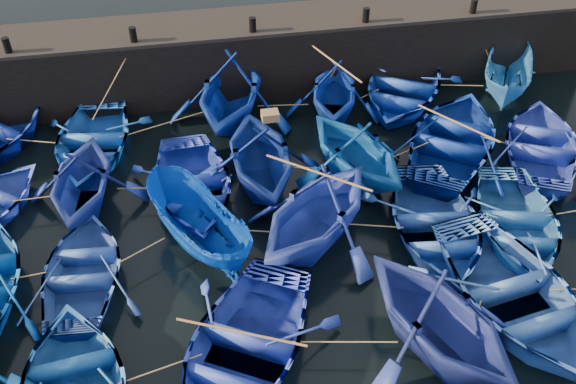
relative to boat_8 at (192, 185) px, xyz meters
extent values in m
plane|color=black|center=(2.69, -4.26, -0.50)|extent=(120.00, 120.00, 0.00)
cube|color=black|center=(2.69, 6.24, 0.75)|extent=(26.00, 2.50, 2.50)
cube|color=black|center=(2.69, 6.24, 2.06)|extent=(26.00, 2.50, 0.12)
cylinder|color=black|center=(-5.31, 5.34, 2.37)|extent=(0.24, 0.24, 0.50)
cylinder|color=black|center=(-1.31, 5.34, 2.37)|extent=(0.24, 0.24, 0.50)
cylinder|color=black|center=(2.69, 5.34, 2.37)|extent=(0.24, 0.24, 0.50)
cylinder|color=black|center=(6.69, 5.34, 2.37)|extent=(0.24, 0.24, 0.50)
cylinder|color=black|center=(10.69, 5.34, 2.37)|extent=(0.24, 0.24, 0.50)
imported|color=blue|center=(-3.01, 2.85, 0.00)|extent=(4.13, 5.33, 1.02)
imported|color=navy|center=(1.66, 3.87, 0.79)|extent=(5.56, 5.99, 2.59)
imported|color=#0A2B93|center=(5.21, 3.64, 0.51)|extent=(4.22, 4.59, 2.03)
imported|color=navy|center=(7.90, 4.14, 0.06)|extent=(6.13, 6.66, 1.13)
imported|color=blue|center=(11.70, 3.68, 0.34)|extent=(3.59, 4.63, 1.70)
imported|color=navy|center=(-3.05, 0.21, 0.56)|extent=(3.94, 4.43, 2.12)
imported|color=#1C34B0|center=(0.00, 0.00, 0.00)|extent=(3.72, 5.03, 1.01)
imported|color=navy|center=(2.12, 0.23, 0.68)|extent=(4.01, 4.61, 2.38)
imported|color=#084893|center=(5.00, 0.03, 0.62)|extent=(4.99, 5.33, 2.25)
imported|color=navy|center=(8.49, 0.69, 0.07)|extent=(6.45, 6.86, 1.16)
imported|color=#293EB3|center=(11.18, -0.01, 0.01)|extent=(5.36, 6.01, 1.03)
imported|color=#294C9F|center=(-2.96, -2.84, -0.07)|extent=(3.34, 4.44, 0.87)
imported|color=#0035A0|center=(0.02, -2.16, 0.31)|extent=(3.38, 4.48, 1.64)
imported|color=#253DB0|center=(3.18, -2.54, 0.72)|extent=(6.12, 6.10, 2.44)
imported|color=#234CA7|center=(6.43, -2.96, 0.02)|extent=(4.20, 5.44, 1.04)
imported|color=blue|center=(8.71, -3.25, -0.02)|extent=(4.37, 5.35, 0.97)
imported|color=#1D33A3|center=(0.68, -6.06, 0.04)|extent=(5.87, 6.41, 1.09)
imported|color=navy|center=(5.07, -6.56, 0.70)|extent=(5.44, 5.77, 2.41)
imported|color=blue|center=(7.43, -5.78, 0.07)|extent=(4.83, 6.13, 1.15)
cube|color=olive|center=(2.42, 0.23, 2.00)|extent=(0.48, 0.39, 0.25)
cylinder|color=tan|center=(-4.79, 3.15, 0.05)|extent=(1.78, 0.62, 0.04)
cylinder|color=tan|center=(-0.67, 3.36, 0.05)|extent=(2.88, 1.05, 0.04)
cylinder|color=tan|center=(3.43, 3.75, 0.05)|extent=(1.75, 0.26, 0.04)
cylinder|color=tan|center=(6.55, 3.89, 0.05)|extent=(0.91, 0.53, 0.04)
cylinder|color=tan|center=(9.80, 3.91, 0.05)|extent=(2.01, 0.50, 0.04)
cylinder|color=tan|center=(-4.52, 0.20, 0.05)|extent=(1.13, 0.05, 0.04)
cylinder|color=tan|center=(-1.53, 0.11, 0.05)|extent=(1.26, 0.25, 0.04)
cylinder|color=tan|center=(1.06, 0.12, 0.05)|extent=(0.34, 0.26, 0.04)
cylinder|color=tan|center=(3.56, 0.13, 0.05)|extent=(1.08, 0.24, 0.04)
cylinder|color=tan|center=(6.74, 0.36, 0.05)|extent=(1.70, 0.70, 0.04)
cylinder|color=tan|center=(9.83, 0.34, 0.05)|extent=(0.92, 0.73, 0.04)
cylinder|color=tan|center=(-4.29, -2.88, 0.05)|extent=(0.85, 0.11, 0.04)
cylinder|color=tan|center=(-1.47, -2.50, 0.05)|extent=(1.20, 0.72, 0.04)
cylinder|color=tan|center=(1.60, -2.35, 0.05)|extent=(1.37, 0.41, 0.04)
cylinder|color=tan|center=(4.80, -2.75, 0.05)|extent=(1.46, 0.45, 0.04)
cylinder|color=tan|center=(7.57, -3.10, 0.05)|extent=(0.50, 0.33, 0.04)
cylinder|color=tan|center=(10.47, -3.21, 0.05)|extent=(1.72, 0.11, 0.04)
cylinder|color=tan|center=(-1.13, -6.27, 0.05)|extent=(1.83, 0.45, 0.04)
cylinder|color=tan|center=(2.87, -6.31, 0.05)|extent=(2.60, 0.54, 0.04)
cylinder|color=tan|center=(6.25, -6.17, 0.05)|extent=(0.59, 0.81, 0.04)
cylinder|color=tan|center=(-2.16, 4.65, 1.08)|extent=(1.74, 1.23, 2.10)
cylinder|color=tan|center=(2.18, 5.15, 1.08)|extent=(1.07, 0.21, 2.09)
cylinder|color=tan|center=(5.95, 5.04, 1.08)|extent=(1.52, 0.44, 2.09)
cylinder|color=tan|center=(7.29, 5.29, 1.08)|extent=(1.24, 0.14, 2.09)
cylinder|color=tan|center=(11.19, 5.06, 1.08)|extent=(1.05, 0.41, 2.09)
cylinder|color=#99724C|center=(5.21, 3.64, 1.56)|extent=(1.08, 2.84, 0.06)
cylinder|color=#99724C|center=(8.49, 0.69, 0.68)|extent=(1.77, 2.49, 0.06)
cylinder|color=#99724C|center=(3.18, -2.54, 1.97)|extent=(2.34, 1.97, 0.06)
cylinder|color=#99724C|center=(0.68, -6.06, 0.61)|extent=(2.74, 1.32, 0.06)
camera|label=1|loc=(0.04, -14.88, 11.96)|focal=40.00mm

